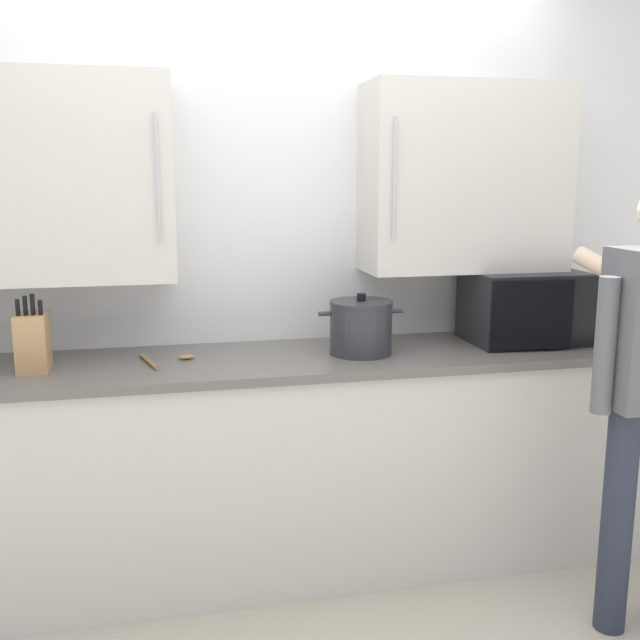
{
  "coord_description": "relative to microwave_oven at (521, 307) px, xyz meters",
  "views": [
    {
      "loc": [
        -0.46,
        -2.0,
        1.61
      ],
      "look_at": [
        0.15,
        0.75,
        1.06
      ],
      "focal_mm": 41.09,
      "sensor_mm": 36.0,
      "label": 1
    }
  ],
  "objects": [
    {
      "name": "counter_unit",
      "position": [
        -1.05,
        -0.04,
        -0.61
      ],
      "size": [
        3.24,
        0.62,
        0.91
      ],
      "color": "beige",
      "rests_on": "ground_plane"
    },
    {
      "name": "wooden_spoon",
      "position": [
        -1.5,
        -0.02,
        -0.14
      ],
      "size": [
        0.22,
        0.23,
        0.02
      ],
      "color": "#A37547",
      "rests_on": "counter_unit"
    },
    {
      "name": "knife_block",
      "position": [
        -1.98,
        -0.06,
        -0.05
      ],
      "size": [
        0.11,
        0.15,
        0.29
      ],
      "color": "tan",
      "rests_on": "counter_unit"
    },
    {
      "name": "stock_pot",
      "position": [
        -0.73,
        -0.06,
        -0.04
      ],
      "size": [
        0.35,
        0.25,
        0.25
      ],
      "color": "#2D2D33",
      "rests_on": "counter_unit"
    },
    {
      "name": "back_wall_tiled",
      "position": [
        -1.05,
        0.26,
        0.35
      ],
      "size": [
        4.27,
        0.44,
        2.67
      ],
      "color": "white",
      "rests_on": "ground_plane"
    },
    {
      "name": "microwave_oven",
      "position": [
        0.0,
        0.0,
        0.0
      ],
      "size": [
        0.48,
        0.39,
        0.31
      ],
      "color": "black",
      "rests_on": "counter_unit"
    }
  ]
}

